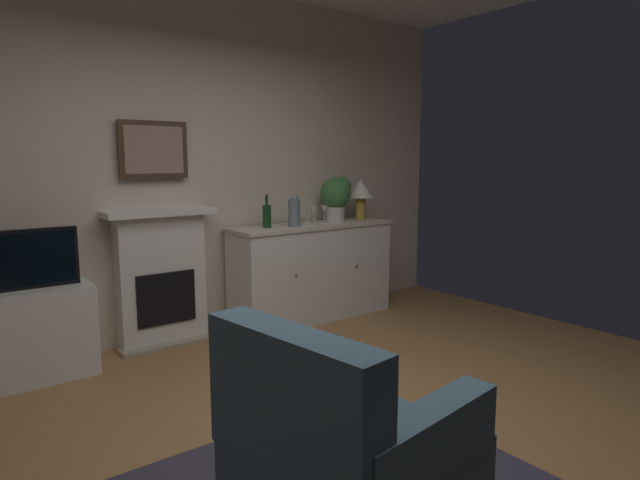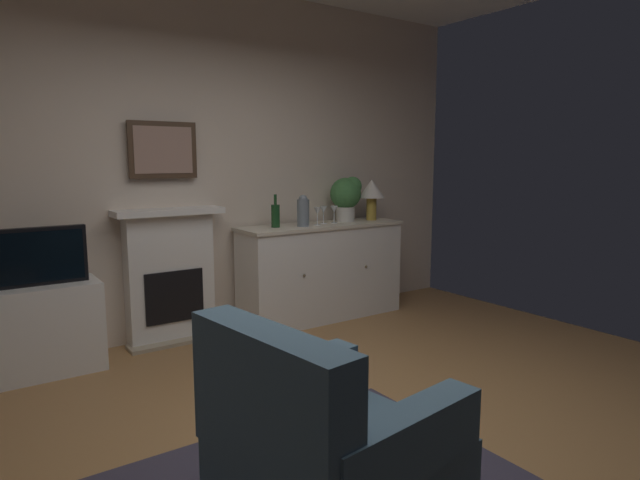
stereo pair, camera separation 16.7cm
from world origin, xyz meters
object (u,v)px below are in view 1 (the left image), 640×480
object	(u,v)px
wine_glass_center	(314,211)
table_lamp	(361,192)
framed_picture	(154,150)
wine_glass_right	(324,210)
wine_bottle	(267,215)
tv_set	(28,259)
wine_glass_left	(308,212)
armchair	(345,452)
potted_plant_small	(336,195)
tv_cabinet	(33,333)
sideboard_cabinet	(312,271)
fireplace_unit	(161,277)
vase_decorative	(294,211)

from	to	relation	value
wine_glass_center	table_lamp	bearing A→B (deg)	-1.33
framed_picture	wine_glass_right	xyz separation A→B (m)	(1.53, -0.23, -0.55)
wine_bottle	table_lamp	bearing A→B (deg)	-1.64
wine_bottle	tv_set	world-z (taller)	wine_bottle
framed_picture	wine_glass_center	bearing A→B (deg)	-8.37
wine_glass_left	wine_glass_center	size ratio (longest dim) A/B	1.00
armchair	potted_plant_small	bearing A→B (deg)	51.13
tv_cabinet	tv_set	distance (m)	0.52
sideboard_cabinet	tv_cabinet	size ratio (longest dim) A/B	2.15
wine_glass_right	wine_bottle	bearing A→B (deg)	176.76
table_lamp	armchair	xyz separation A→B (m)	(-2.34, -2.52, -0.79)
wine_glass_left	tv_set	xyz separation A→B (m)	(-2.29, 0.04, -0.18)
wine_glass_left	wine_bottle	bearing A→B (deg)	168.92
fireplace_unit	potted_plant_small	bearing A→B (deg)	-4.39
vase_decorative	wine_glass_center	bearing A→B (deg)	13.26
table_lamp	potted_plant_small	xyz separation A→B (m)	(-0.28, 0.05, -0.02)
framed_picture	potted_plant_small	bearing A→B (deg)	-5.89
tv_set	armchair	world-z (taller)	tv_set
vase_decorative	tv_set	xyz separation A→B (m)	(-2.13, 0.04, -0.20)
table_lamp	tv_set	world-z (taller)	table_lamp
armchair	wine_glass_center	bearing A→B (deg)	55.02
wine_glass_left	tv_cabinet	distance (m)	2.39
framed_picture	table_lamp	distance (m)	2.04
fireplace_unit	vase_decorative	distance (m)	1.27
wine_glass_center	armchair	distance (m)	3.16
framed_picture	tv_cabinet	distance (m)	1.60
wine_bottle	vase_decorative	size ratio (longest dim) A/B	1.03
wine_glass_center	wine_glass_right	distance (m)	0.11
wine_glass_center	wine_glass_right	xyz separation A→B (m)	(0.11, -0.02, 0.00)
sideboard_cabinet	wine_glass_right	bearing A→B (deg)	-1.62
wine_bottle	wine_glass_center	xyz separation A→B (m)	(0.51, -0.02, 0.01)
sideboard_cabinet	armchair	distance (m)	3.06
wine_glass_right	table_lamp	bearing A→B (deg)	0.50
armchair	wine_bottle	bearing A→B (deg)	63.58
wine_glass_right	framed_picture	bearing A→B (deg)	171.59
table_lamp	vase_decorative	xyz separation A→B (m)	(-0.84, -0.05, -0.14)
fireplace_unit	sideboard_cabinet	xyz separation A→B (m)	(1.39, -0.18, -0.10)
wine_glass_center	sideboard_cabinet	bearing A→B (deg)	-156.84
fireplace_unit	sideboard_cabinet	size ratio (longest dim) A/B	0.68
table_lamp	fireplace_unit	bearing A→B (deg)	174.92
tv_cabinet	armchair	xyz separation A→B (m)	(0.62, -2.54, 0.06)
wine_bottle	vase_decorative	xyz separation A→B (m)	(0.24, -0.08, 0.03)
sideboard_cabinet	table_lamp	world-z (taller)	table_lamp
sideboard_cabinet	armchair	size ratio (longest dim) A/B	1.75
wine_bottle	tv_set	distance (m)	1.90
wine_glass_right	potted_plant_small	bearing A→B (deg)	14.93
fireplace_unit	potted_plant_small	distance (m)	1.83
armchair	table_lamp	bearing A→B (deg)	47.09
wine_glass_left	vase_decorative	size ratio (longest dim) A/B	0.59
table_lamp	framed_picture	bearing A→B (deg)	173.63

